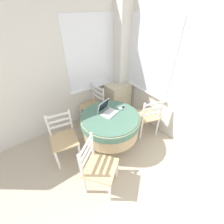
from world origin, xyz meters
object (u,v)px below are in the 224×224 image
dining_chair_near_right_window (147,116)px  corner_cabinet (118,98)px  round_dining_table (110,123)px  dining_chair_left_flank (64,138)px  dining_chair_near_back_window (93,105)px  laptop (107,111)px  computer_mouse (120,108)px  dining_chair_camera_near (98,167)px  cell_phone (123,108)px

dining_chair_near_right_window → corner_cabinet: (0.01, 1.00, -0.05)m
round_dining_table → dining_chair_left_flank: bearing=161.2°
dining_chair_near_back_window → laptop: bearing=-99.1°
dining_chair_near_back_window → dining_chair_near_right_window: size_ratio=1.00×
corner_cabinet → dining_chair_left_flank: bearing=-160.9°
computer_mouse → dining_chair_camera_near: (-0.89, -0.61, -0.30)m
dining_chair_near_back_window → dining_chair_left_flank: same height
cell_phone → dining_chair_near_right_window: 0.59m
laptop → corner_cabinet: size_ratio=0.47×
computer_mouse → dining_chair_near_back_window: dining_chair_near_back_window is taller
cell_phone → dining_chair_left_flank: 1.20m
dining_chair_near_back_window → cell_phone: bearing=-74.6°
dining_chair_near_right_window → computer_mouse: bearing=158.6°
cell_phone → dining_chair_near_right_window: bearing=-25.2°
cell_phone → corner_cabinet: size_ratio=0.15×
computer_mouse → round_dining_table: bearing=-169.4°
dining_chair_near_back_window → dining_chair_near_right_window: (0.68, -1.00, 0.00)m
computer_mouse → corner_cabinet: size_ratio=0.11×
cell_phone → dining_chair_near_back_window: dining_chair_near_back_window is taller
dining_chair_camera_near → dining_chair_left_flank: size_ratio=1.00×
dining_chair_camera_near → dining_chair_left_flank: bearing=102.0°
round_dining_table → corner_cabinet: (0.83, 0.84, -0.17)m
dining_chair_near_back_window → corner_cabinet: bearing=-0.2°
dining_chair_near_right_window → corner_cabinet: bearing=89.2°
round_dining_table → computer_mouse: size_ratio=12.43×
laptop → dining_chair_near_back_window: 0.81m
round_dining_table → cell_phone: bearing=9.1°
dining_chair_near_back_window → dining_chair_left_flank: bearing=-148.6°
dining_chair_left_flank → corner_cabinet: (1.63, 0.57, -0.05)m
laptop → corner_cabinet: 1.16m
cell_phone → round_dining_table: bearing=-170.9°
dining_chair_near_right_window → laptop: bearing=161.2°
round_dining_table → dining_chair_near_right_window: bearing=-11.4°
dining_chair_camera_near → corner_cabinet: (1.46, 1.39, -0.05)m
dining_chair_near_back_window → dining_chair_camera_near: size_ratio=1.00×
cell_phone → dining_chair_camera_near: (-0.97, -0.61, -0.29)m
corner_cabinet → computer_mouse: bearing=-125.6°
laptop → cell_phone: bearing=-8.8°
cell_phone → dining_chair_near_right_window: (0.47, -0.22, -0.29)m
corner_cabinet → dining_chair_near_back_window: bearing=179.8°
dining_chair_near_right_window → dining_chair_camera_near: (-1.44, -0.39, 0.00)m
dining_chair_near_back_window → dining_chair_camera_near: 1.59m
laptop → dining_chair_left_flank: 0.90m
round_dining_table → dining_chair_near_right_window: size_ratio=1.20×
laptop → corner_cabinet: laptop is taller
laptop → corner_cabinet: bearing=41.8°
corner_cabinet → cell_phone: bearing=-121.8°
cell_phone → dining_chair_near_right_window: size_ratio=0.13×
cell_phone → dining_chair_left_flank: dining_chair_left_flank is taller
dining_chair_camera_near → cell_phone: bearing=32.1°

